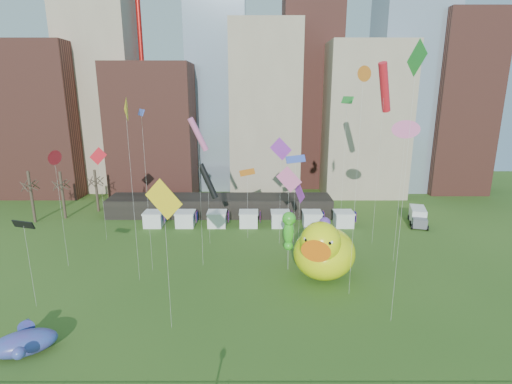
{
  "coord_description": "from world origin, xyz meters",
  "views": [
    {
      "loc": [
        2.07,
        -21.77,
        20.53
      ],
      "look_at": [
        2.12,
        11.19,
        12.0
      ],
      "focal_mm": 27.0,
      "sensor_mm": 36.0,
      "label": 1
    }
  ],
  "objects_px": {
    "small_duck": "(309,251)",
    "whale_inflatable": "(24,341)",
    "seahorse_purple": "(324,231)",
    "box_truck": "(418,216)",
    "seahorse_green": "(289,228)",
    "big_duck": "(324,250)"
  },
  "relations": [
    {
      "from": "small_duck",
      "to": "box_truck",
      "type": "xyz_separation_m",
      "value": [
        19.43,
        14.4,
        -0.15
      ]
    },
    {
      "from": "big_duck",
      "to": "small_duck",
      "type": "distance_m",
      "value": 4.72
    },
    {
      "from": "big_duck",
      "to": "box_truck",
      "type": "bearing_deg",
      "value": 65.99
    },
    {
      "from": "box_truck",
      "to": "seahorse_purple",
      "type": "bearing_deg",
      "value": -124.25
    },
    {
      "from": "seahorse_green",
      "to": "big_duck",
      "type": "bearing_deg",
      "value": -24.5
    },
    {
      "from": "big_duck",
      "to": "box_truck",
      "type": "xyz_separation_m",
      "value": [
        18.46,
        18.62,
        -2.05
      ]
    },
    {
      "from": "seahorse_purple",
      "to": "box_truck",
      "type": "xyz_separation_m",
      "value": [
        17.83,
        15.06,
        -3.1
      ]
    },
    {
      "from": "small_duck",
      "to": "whale_inflatable",
      "type": "bearing_deg",
      "value": -163.7
    },
    {
      "from": "small_duck",
      "to": "whale_inflatable",
      "type": "height_order",
      "value": "small_duck"
    },
    {
      "from": "seahorse_green",
      "to": "box_truck",
      "type": "bearing_deg",
      "value": 41.79
    },
    {
      "from": "small_duck",
      "to": "box_truck",
      "type": "relative_size",
      "value": 0.71
    },
    {
      "from": "big_duck",
      "to": "small_duck",
      "type": "bearing_deg",
      "value": 123.74
    },
    {
      "from": "small_duck",
      "to": "seahorse_purple",
      "type": "distance_m",
      "value": 3.42
    },
    {
      "from": "seahorse_green",
      "to": "whale_inflatable",
      "type": "height_order",
      "value": "seahorse_green"
    },
    {
      "from": "big_duck",
      "to": "seahorse_green",
      "type": "xyz_separation_m",
      "value": [
        -3.76,
        2.15,
        1.9
      ]
    },
    {
      "from": "box_truck",
      "to": "small_duck",
      "type": "bearing_deg",
      "value": -127.89
    },
    {
      "from": "whale_inflatable",
      "to": "box_truck",
      "type": "xyz_separation_m",
      "value": [
        44.87,
        31.59,
        0.31
      ]
    },
    {
      "from": "seahorse_purple",
      "to": "whale_inflatable",
      "type": "bearing_deg",
      "value": -160.47
    },
    {
      "from": "small_duck",
      "to": "seahorse_purple",
      "type": "bearing_deg",
      "value": -39.99
    },
    {
      "from": "big_duck",
      "to": "seahorse_purple",
      "type": "distance_m",
      "value": 3.76
    },
    {
      "from": "seahorse_green",
      "to": "box_truck",
      "type": "height_order",
      "value": "seahorse_green"
    },
    {
      "from": "big_duck",
      "to": "seahorse_green",
      "type": "relative_size",
      "value": 1.45
    }
  ]
}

